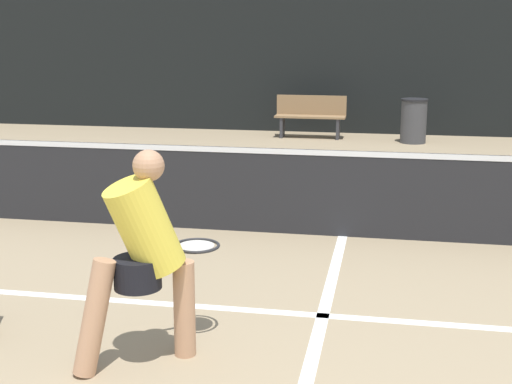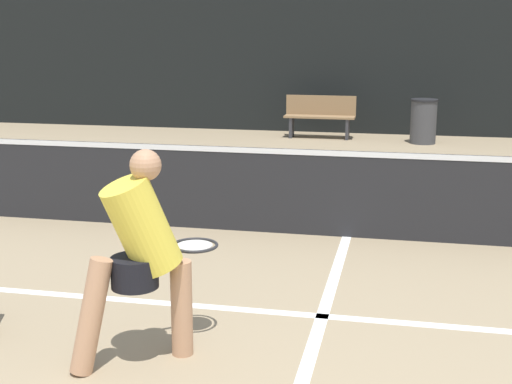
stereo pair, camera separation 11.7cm
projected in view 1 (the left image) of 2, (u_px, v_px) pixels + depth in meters
The scene contains 9 objects.
court_service_line at pixel (323, 316), 5.64m from camera, with size 8.25×0.10×0.01m, color white.
court_center_mark at pixel (323, 316), 5.63m from camera, with size 0.10×4.50×0.01m, color white.
net at pixel (344, 191), 7.67m from camera, with size 11.09×0.09×1.07m.
fence_back at pixel (372, 44), 14.89m from camera, with size 24.00×0.06×3.76m.
player_practicing at pixel (143, 252), 4.70m from camera, with size 0.92×1.07×1.47m.
courtside_bench at pixel (311, 115), 14.62m from camera, with size 1.44×0.40×0.86m.
trash_bin at pixel (414, 121), 13.97m from camera, with size 0.52×0.52×0.87m.
parked_car at pixel (276, 90), 18.81m from camera, with size 1.66×4.08×1.41m.
building_far at pixel (385, 16), 31.51m from camera, with size 36.00×2.40×5.36m, color beige.
Camera 1 is at (0.47, -1.42, 2.24)m, focal length 50.00 mm.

